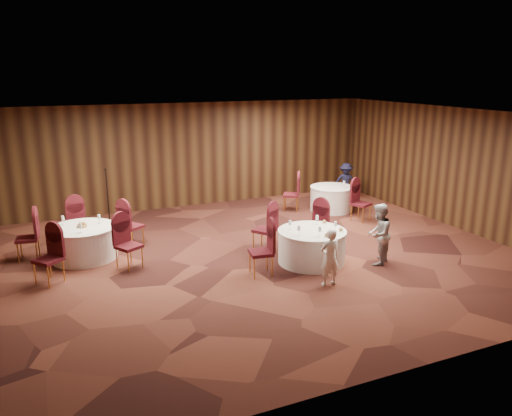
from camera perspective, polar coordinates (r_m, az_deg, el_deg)
name	(u,v)px	position (r m, az deg, el deg)	size (l,w,h in m)	color
ground	(252,257)	(11.47, -0.52, -5.66)	(12.00, 12.00, 0.00)	black
room_shell	(251,173)	(10.92, -0.54, 4.01)	(12.00, 12.00, 12.00)	silver
table_main	(312,246)	(11.14, 6.38, -4.35)	(1.51, 1.51, 0.74)	silver
table_left	(84,242)	(11.96, -19.09, -3.73)	(1.47, 1.47, 0.74)	silver
table_right	(332,198)	(15.35, 8.64, 1.10)	(1.31, 1.31, 0.74)	silver
chairs_main	(285,234)	(11.46, 3.35, -3.04)	(2.88, 2.00, 1.00)	#390B12
chairs_left	(83,237)	(11.93, -19.16, -3.15)	(2.96, 3.21, 1.00)	#390B12
chairs_right	(325,199)	(14.75, 7.88, 1.05)	(2.01, 2.45, 1.00)	#390B12
tabletop_main	(320,226)	(10.98, 7.35, -2.10)	(1.09, 1.01, 0.22)	silver
tabletop_left	(82,224)	(11.83, -19.31, -1.69)	(0.84, 0.82, 0.22)	silver
tabletop_right	(344,183)	(15.12, 10.05, 2.86)	(0.08, 0.08, 0.22)	silver
mic_stand	(109,211)	(14.01, -16.46, -0.32)	(0.24, 0.24, 1.63)	black
woman_a	(330,257)	(9.95, 8.40, -5.60)	(0.43, 0.28, 1.17)	white
woman_b	(379,234)	(11.22, 13.83, -2.91)	(0.66, 0.52, 1.37)	#ACACB1
man_c	(346,182)	(16.64, 10.21, 2.99)	(0.79, 0.46, 1.23)	black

